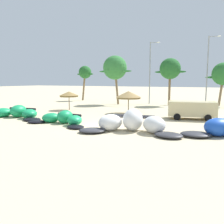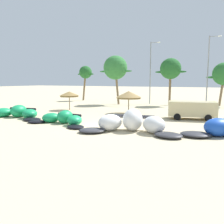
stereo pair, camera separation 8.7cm
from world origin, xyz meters
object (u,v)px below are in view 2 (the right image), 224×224
(beach_umbrella_middle, at_px, (129,95))
(lamppost_west_center, at_px, (209,68))
(beach_umbrella_near_van, at_px, (69,94))
(palm_left_of_gap, at_px, (171,69))
(palm_center_left, at_px, (224,74))
(palm_left, at_px, (115,68))
(kite_left_of_center, at_px, (132,123))
(kite_left, at_px, (63,119))
(lamppost_west, at_px, (151,70))
(palm_leftmost, at_px, (85,73))
(parked_car_second, at_px, (191,109))
(kite_far_left, at_px, (16,113))

(beach_umbrella_middle, height_order, lamppost_west_center, lamppost_west_center)
(beach_umbrella_near_van, xyz_separation_m, palm_left_of_gap, (10.92, 12.15, 3.65))
(palm_center_left, bearing_deg, palm_left, -163.44)
(kite_left_of_center, distance_m, beach_umbrella_middle, 10.62)
(kite_left, bearing_deg, beach_umbrella_near_van, 122.97)
(kite_left, xyz_separation_m, kite_left_of_center, (7.03, -0.37, 0.21))
(kite_left, relative_size, lamppost_west, 0.65)
(kite_left, height_order, palm_leftmost, palm_leftmost)
(kite_left, relative_size, beach_umbrella_near_van, 2.62)
(kite_left, distance_m, parked_car_second, 13.08)
(palm_leftmost, bearing_deg, kite_far_left, -76.38)
(beach_umbrella_near_van, height_order, lamppost_west, lamppost_west)
(beach_umbrella_middle, relative_size, palm_left, 0.38)
(beach_umbrella_near_van, bearing_deg, beach_umbrella_middle, 2.97)
(kite_left_of_center, relative_size, beach_umbrella_near_van, 3.12)
(kite_left, xyz_separation_m, lamppost_west_center, (10.69, 23.21, 5.53))
(palm_left_of_gap, bearing_deg, kite_left, -103.92)
(kite_left_of_center, height_order, palm_leftmost, palm_leftmost)
(lamppost_west_center, bearing_deg, beach_umbrella_middle, -119.40)
(parked_car_second, relative_size, palm_leftmost, 0.73)
(beach_umbrella_near_van, relative_size, palm_leftmost, 0.38)
(beach_umbrella_middle, relative_size, parked_car_second, 0.61)
(palm_leftmost, height_order, lamppost_west, lamppost_west)
(kite_left, bearing_deg, palm_left_of_gap, 76.08)
(kite_left, distance_m, palm_left, 19.88)
(lamppost_west, height_order, lamppost_west_center, lamppost_west_center)
(beach_umbrella_middle, distance_m, lamppost_west, 13.37)
(palm_left_of_gap, distance_m, lamppost_west, 3.75)
(kite_left_of_center, bearing_deg, lamppost_west, 103.50)
(beach_umbrella_near_van, relative_size, palm_center_left, 0.38)
(kite_left, relative_size, lamppost_west_center, 0.62)
(parked_car_second, bearing_deg, lamppost_west_center, 88.56)
(kite_left, bearing_deg, lamppost_west_center, 65.28)
(beach_umbrella_near_van, relative_size, parked_car_second, 0.51)
(lamppost_west, distance_m, lamppost_west_center, 9.13)
(beach_umbrella_middle, bearing_deg, lamppost_west, 95.32)
(parked_car_second, bearing_deg, beach_umbrella_middle, 170.62)
(palm_leftmost, height_order, lamppost_west_center, lamppost_west_center)
(lamppost_west, bearing_deg, lamppost_west_center, 6.95)
(palm_center_left, bearing_deg, palm_leftmost, -178.94)
(kite_far_left, height_order, kite_left, kite_far_left)
(palm_left, xyz_separation_m, lamppost_west, (5.13, 3.36, -0.32))
(kite_left_of_center, bearing_deg, beach_umbrella_middle, 113.57)
(palm_left, bearing_deg, beach_umbrella_middle, -56.30)
(kite_far_left, relative_size, palm_center_left, 1.17)
(palm_left, relative_size, lamppost_west_center, 0.75)
(palm_leftmost, relative_size, lamppost_west, 0.66)
(kite_left, relative_size, kite_left_of_center, 0.84)
(beach_umbrella_near_van, height_order, beach_umbrella_middle, beach_umbrella_middle)
(kite_far_left, distance_m, palm_leftmost, 23.62)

